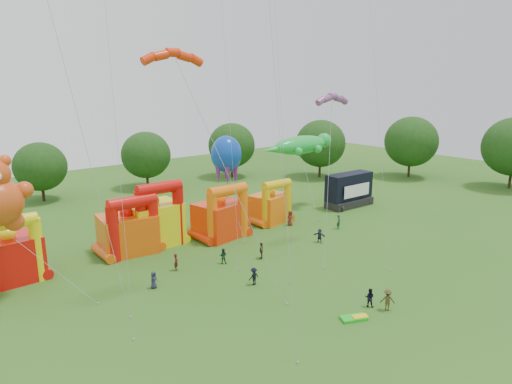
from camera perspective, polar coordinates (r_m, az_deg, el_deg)
ground at (r=34.77m, az=18.12°, el=-18.09°), size 160.00×160.00×0.00m
tree_ring at (r=31.35m, az=16.83°, el=-8.77°), size 123.71×125.81×12.07m
bouncy_castle_0 at (r=47.32m, az=-28.30°, el=-7.05°), size 5.24×4.26×6.51m
bouncy_castle_1 at (r=50.36m, az=-15.62°, el=-4.67°), size 6.17×5.20×6.51m
bouncy_castle_2 at (r=51.89m, az=-12.48°, el=-3.53°), size 5.68×4.57×7.42m
bouncy_castle_3 at (r=53.38m, az=-4.32°, el=-3.12°), size 6.16×5.29×6.52m
bouncy_castle_4 at (r=58.88m, az=1.89°, el=-1.73°), size 5.37×4.66×5.76m
stage_trailer at (r=67.70m, az=11.55°, el=0.20°), size 7.64×3.14×4.93m
teddy_bear_kite at (r=41.31m, az=-25.95°, el=-6.12°), size 8.26×7.50×12.36m
gecko_kite at (r=62.62m, az=6.22°, el=3.00°), size 12.49×8.07×10.65m
octopus_kite at (r=54.02m, az=-3.19°, el=1.30°), size 3.70×7.46×11.69m
parafoil_kites at (r=39.20m, az=-1.04°, el=2.10°), size 32.49×10.45×26.63m
diamond_kites at (r=38.29m, az=0.26°, el=10.29°), size 27.09×20.75×35.89m
folded_kite_bundle at (r=37.27m, az=12.19°, el=-15.14°), size 2.23×1.71×0.31m
spectator_0 at (r=42.05m, az=-12.68°, el=-10.68°), size 0.90×0.75×1.57m
spectator_1 at (r=45.30m, az=-9.95°, el=-8.62°), size 0.66×0.75×1.71m
spectator_2 at (r=46.37m, az=-4.14°, el=-7.98°), size 0.97×0.97×1.59m
spectator_3 at (r=41.69m, az=-0.28°, el=-10.50°), size 1.06×0.62×1.63m
spectator_4 at (r=47.40m, az=0.67°, el=-7.32°), size 0.92×1.11×1.78m
spectator_5 at (r=52.52m, az=7.95°, el=-5.42°), size 0.96×1.55×1.59m
spectator_6 at (r=58.02m, az=4.29°, el=-3.27°), size 1.01×0.71×1.94m
spectator_7 at (r=57.48m, az=10.30°, el=-3.69°), size 0.78×0.67×1.83m
spectator_8 at (r=39.15m, az=14.01°, el=-12.67°), size 0.89×0.96×1.59m
spectator_9 at (r=38.89m, az=16.12°, el=-12.83°), size 1.28×1.31×1.80m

